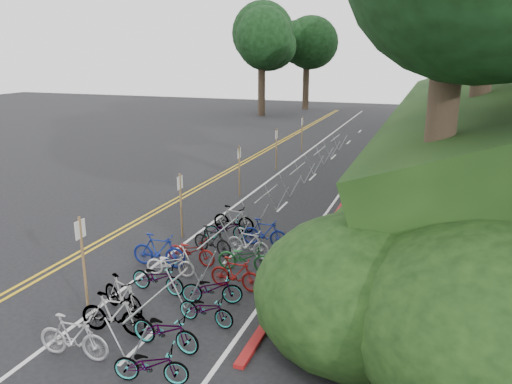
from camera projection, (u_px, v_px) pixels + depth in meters
ground at (85, 291)px, 14.82m from camera, size 120.00×120.00×0.00m
road_markings at (233, 201)px, 23.76m from camera, size 7.47×80.00×0.01m
red_curb at (346, 199)px, 23.83m from camera, size 0.25×28.00×0.10m
embankment at (504, 133)px, 27.16m from camera, size 14.30×48.14×9.11m
bike_rack_front at (158, 304)px, 12.31m from camera, size 1.13×2.95×1.14m
bike_racks_rest at (298, 174)px, 25.39m from camera, size 1.14×23.00×1.17m
signpost_near at (83, 257)px, 13.46m from camera, size 0.08×0.40×2.65m
signposts_rest at (260, 156)px, 26.92m from camera, size 0.08×18.40×2.50m
bike_front at (159, 250)px, 16.37m from camera, size 0.63×1.91×1.13m
bike_valet at (195, 272)px, 14.94m from camera, size 3.31×11.02×1.10m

